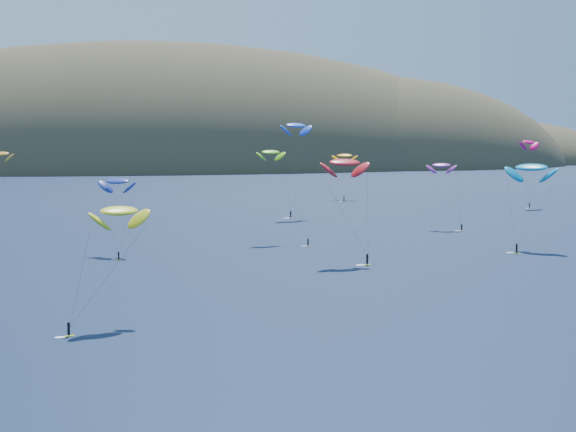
# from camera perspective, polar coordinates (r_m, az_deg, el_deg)

# --- Properties ---
(ground) EXTENTS (2800.00, 2800.00, 0.00)m
(ground) POSITION_cam_1_polar(r_m,az_deg,el_deg) (66.02, 9.73, -14.88)
(ground) COLOR black
(ground) RESTS_ON ground
(island) EXTENTS (730.00, 300.00, 210.00)m
(island) POSITION_cam_1_polar(r_m,az_deg,el_deg) (623.41, -7.14, 2.60)
(island) COLOR #3D3526
(island) RESTS_ON ground
(kitesurfer_1) EXTENTS (7.72, 8.03, 20.52)m
(kitesurfer_1) POSITION_cam_1_polar(r_m,az_deg,el_deg) (214.50, -19.76, 4.18)
(kitesurfer_1) COLOR #E3F51B
(kitesurfer_1) RESTS_ON ground
(kitesurfer_2) EXTENTS (11.09, 10.79, 15.98)m
(kitesurfer_2) POSITION_cam_1_polar(r_m,az_deg,el_deg) (101.72, -11.92, 0.35)
(kitesurfer_2) COLOR #E3F51B
(kitesurfer_2) RESTS_ON ground
(kitesurfer_3) EXTENTS (9.69, 13.50, 21.29)m
(kitesurfer_3) POSITION_cam_1_polar(r_m,az_deg,el_deg) (176.28, -1.23, 4.54)
(kitesurfer_3) COLOR #E3F51B
(kitesurfer_3) RESTS_ON ground
(kitesurfer_4) EXTENTS (10.76, 8.75, 28.74)m
(kitesurfer_4) POSITION_cam_1_polar(r_m,az_deg,el_deg) (228.62, 0.56, 6.46)
(kitesurfer_4) COLOR #E3F51B
(kitesurfer_4) RESTS_ON ground
(kitesurfer_5) EXTENTS (12.74, 13.41, 19.51)m
(kitesurfer_5) POSITION_cam_1_polar(r_m,az_deg,el_deg) (172.17, 16.92, 3.33)
(kitesurfer_5) COLOR #E3F51B
(kitesurfer_5) RESTS_ON ground
(kitesurfer_6) EXTENTS (7.73, 10.95, 17.71)m
(kitesurfer_6) POSITION_cam_1_polar(r_m,az_deg,el_deg) (204.01, 10.85, 3.56)
(kitesurfer_6) COLOR #E3F51B
(kitesurfer_6) RESTS_ON ground
(kitesurfer_8) EXTENTS (9.68, 9.07, 23.43)m
(kitesurfer_8) POSITION_cam_1_polar(r_m,az_deg,el_deg) (270.74, 16.76, 5.05)
(kitesurfer_8) COLOR #E3F51B
(kitesurfer_8) RESTS_ON ground
(kitesurfer_9) EXTENTS (9.46, 8.40, 20.78)m
(kitesurfer_9) POSITION_cam_1_polar(r_m,az_deg,el_deg) (147.19, 4.05, 3.81)
(kitesurfer_9) COLOR #E3F51B
(kitesurfer_9) RESTS_ON ground
(kitesurfer_10) EXTENTS (8.59, 13.53, 16.42)m
(kitesurfer_10) POSITION_cam_1_polar(r_m,az_deg,el_deg) (160.96, -12.03, 2.44)
(kitesurfer_10) COLOR #E3F51B
(kitesurfer_10) RESTS_ON ground
(kitesurfer_11) EXTENTS (9.66, 15.25, 18.31)m
(kitesurfer_11) POSITION_cam_1_polar(r_m,az_deg,el_deg) (292.34, 4.05, 4.31)
(kitesurfer_11) COLOR #E3F51B
(kitesurfer_11) RESTS_ON ground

